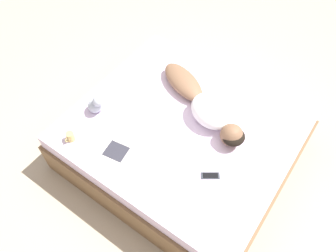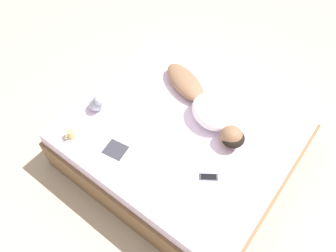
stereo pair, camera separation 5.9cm
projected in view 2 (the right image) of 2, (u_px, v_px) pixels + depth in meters
The scene contains 7 objects.
ground_plane at pixel (181, 155), 3.57m from camera, with size 12.00×12.00×0.00m, color #B7A88E.
bed at pixel (182, 141), 3.35m from camera, with size 1.89×2.10×0.55m.
person at pixel (206, 106), 3.13m from camera, with size 0.71×1.22×0.23m.
open_magazine at pixel (123, 140), 3.02m from camera, with size 0.57×0.36×0.01m.
coffee_mug at pixel (71, 134), 3.00m from camera, with size 0.10×0.07×0.10m.
cell_phone at pixel (209, 177), 2.79m from camera, with size 0.14×0.17×0.01m.
plush_toy at pixel (98, 102), 3.16m from camera, with size 0.16×0.18×0.22m.
Camera 2 is at (1.58, 1.02, 3.06)m, focal length 35.00 mm.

